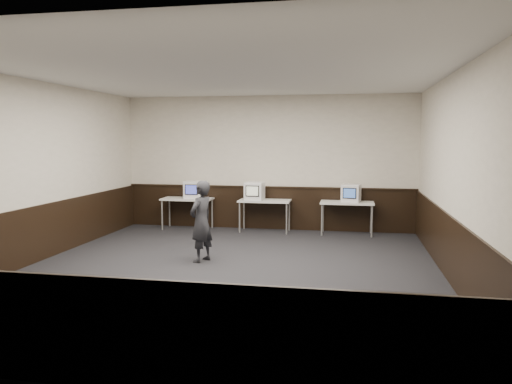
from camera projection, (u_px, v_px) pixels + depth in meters
floor at (228, 271)px, 8.24m from camera, size 8.00×8.00×0.00m
ceiling at (227, 74)px, 7.90m from camera, size 8.00×8.00×0.00m
back_wall at (268, 163)px, 11.97m from camera, size 7.00×0.00×7.00m
front_wall at (112, 208)px, 4.16m from camera, size 7.00×0.00×7.00m
left_wall at (33, 172)px, 8.71m from camera, size 0.00×8.00×8.00m
right_wall at (456, 178)px, 7.42m from camera, size 0.00×8.00×8.00m
wainscot_back at (267, 208)px, 12.07m from camera, size 6.98×0.04×1.00m
wainscot_front at (117, 334)px, 4.29m from camera, size 6.98×0.04×1.00m
wainscot_left at (37, 234)px, 8.82m from camera, size 0.04×7.98×1.00m
wainscot_right at (451, 250)px, 7.54m from camera, size 0.04×7.98×1.00m
wainscot_rail at (267, 187)px, 12.00m from camera, size 6.98×0.06×0.04m
desk_left at (187, 201)px, 12.03m from camera, size 1.20×0.60×0.75m
desk_center at (265, 203)px, 11.68m from camera, size 1.20×0.60×0.75m
desk_right at (347, 205)px, 11.33m from camera, size 1.20×0.60×0.75m
emac_left at (194, 190)px, 12.00m from camera, size 0.44×0.47×0.41m
emac_center at (255, 191)px, 11.65m from camera, size 0.44×0.47×0.42m
emac_right at (351, 193)px, 11.27m from camera, size 0.47×0.49×0.40m
person at (201, 221)px, 8.81m from camera, size 0.52×0.62×1.44m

